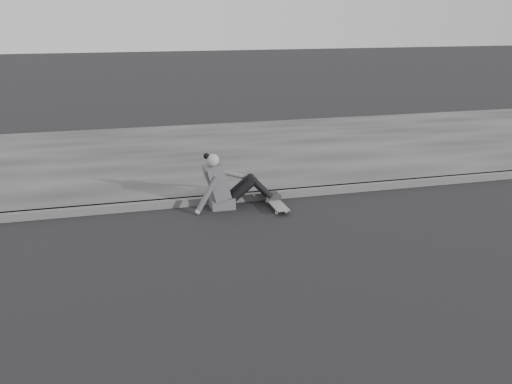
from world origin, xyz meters
TOP-DOWN VIEW (x-y plane):
  - ground at (0.00, 0.00)m, footprint 80.00×80.00m
  - curb at (0.00, 2.58)m, footprint 24.00×0.16m
  - sidewalk at (0.00, 5.60)m, footprint 24.00×6.00m
  - skateboard at (-1.54, 2.09)m, footprint 0.20×0.78m
  - seated_woman at (-2.28, 2.34)m, footprint 1.38×0.46m

SIDE VIEW (x-z plane):
  - ground at x=0.00m, z-range 0.00..0.00m
  - curb at x=0.00m, z-range 0.00..0.12m
  - sidewalk at x=0.00m, z-range 0.00..0.12m
  - skateboard at x=-1.54m, z-range 0.03..0.12m
  - seated_woman at x=-2.28m, z-range -0.08..0.80m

